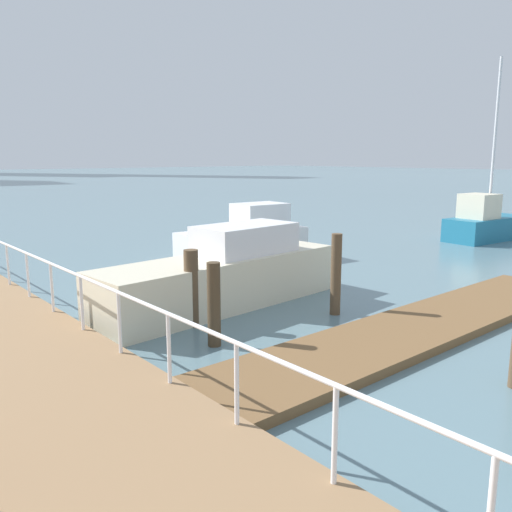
% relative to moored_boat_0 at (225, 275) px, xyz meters
% --- Properties ---
extents(ground_plane, '(300.00, 300.00, 0.00)m').
position_rel_moored_boat_0_xyz_m(ground_plane, '(-0.78, 5.72, -0.77)').
color(ground_plane, slate).
extents(floating_dock, '(12.22, 2.00, 0.18)m').
position_rel_moored_boat_0_xyz_m(floating_dock, '(1.83, -4.28, -0.68)').
color(floating_dock, brown).
rests_on(floating_dock, ground_plane).
extents(boardwalk_railing, '(0.06, 30.00, 1.08)m').
position_rel_moored_boat_0_xyz_m(boardwalk_railing, '(-3.93, -4.67, 0.46)').
color(boardwalk_railing, white).
rests_on(boardwalk_railing, boardwalk).
extents(dock_piling_0, '(0.31, 0.31, 1.69)m').
position_rel_moored_boat_0_xyz_m(dock_piling_0, '(-1.54, -0.86, 0.08)').
color(dock_piling_0, brown).
rests_on(dock_piling_0, ground_plane).
extents(dock_piling_1, '(0.26, 0.26, 1.67)m').
position_rel_moored_boat_0_xyz_m(dock_piling_1, '(-1.90, -2.17, 0.06)').
color(dock_piling_1, '#473826').
rests_on(dock_piling_1, ground_plane).
extents(dock_piling_2, '(0.25, 0.25, 1.91)m').
position_rel_moored_boat_0_xyz_m(dock_piling_2, '(1.50, -2.30, 0.19)').
color(dock_piling_2, brown).
rests_on(dock_piling_2, ground_plane).
extents(moored_boat_0, '(6.73, 2.24, 1.97)m').
position_rel_moored_boat_0_xyz_m(moored_boat_0, '(0.00, 0.00, 0.00)').
color(moored_boat_0, beige).
rests_on(moored_boat_0, ground_plane).
extents(moored_boat_3, '(4.88, 2.04, 1.98)m').
position_rel_moored_boat_0_xyz_m(moored_boat_3, '(4.27, 4.37, -0.03)').
color(moored_boat_3, white).
rests_on(moored_boat_3, ground_plane).
extents(moored_boat_4, '(4.58, 2.02, 7.79)m').
position_rel_moored_boat_0_xyz_m(moored_boat_4, '(15.14, 0.89, -0.01)').
color(moored_boat_4, '#1E6B8C').
rests_on(moored_boat_4, ground_plane).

